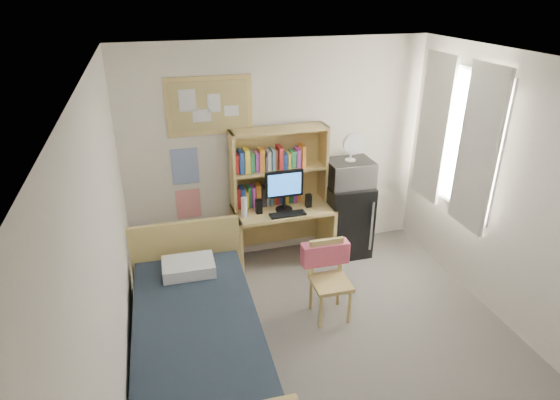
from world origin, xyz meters
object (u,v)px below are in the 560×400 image
object	(u,v)px
desk	(282,235)
speaker_right	(308,201)
bulletin_board	(210,106)
speaker_left	(259,207)
desk_chair	(331,282)
monitor	(284,191)
mini_fridge	(346,218)
microwave	(349,173)
desk_fan	(351,148)
bed	(199,349)

from	to	relation	value
desk	speaker_right	xyz separation A→B (m)	(0.30, -0.06, 0.44)
bulletin_board	speaker_left	size ratio (longest dim) A/B	5.59
desk_chair	speaker_left	world-z (taller)	speaker_left
desk	monitor	world-z (taller)	monitor
desk	mini_fridge	xyz separation A→B (m)	(0.83, 0.02, 0.10)
bulletin_board	speaker_right	size ratio (longest dim) A/B	5.94
desk	speaker_right	world-z (taller)	speaker_right
desk	speaker_right	bearing A→B (deg)	-11.31
microwave	desk_fan	size ratio (longest dim) A/B	1.68
monitor	microwave	distance (m)	0.84
bed	speaker_left	xyz separation A→B (m)	(0.91, 1.53, 0.52)
bed	speaker_right	size ratio (longest dim) A/B	13.49
monitor	microwave	bearing A→B (deg)	3.56
bulletin_board	speaker_left	world-z (taller)	bulletin_board
mini_fridge	microwave	size ratio (longest dim) A/B	1.76
monitor	speaker_left	size ratio (longest dim) A/B	2.83
bulletin_board	microwave	size ratio (longest dim) A/B	1.78
monitor	speaker_left	bearing A→B (deg)	180.00
bed	speaker_left	size ratio (longest dim) A/B	12.70
bulletin_board	bed	size ratio (longest dim) A/B	0.44
monitor	desk_fan	distance (m)	0.93
bulletin_board	desk_chair	xyz separation A→B (m)	(0.92, -1.44, -1.51)
monitor	microwave	xyz separation A→B (m)	(0.83, 0.06, 0.11)
desk_chair	mini_fridge	xyz separation A→B (m)	(0.65, 1.16, 0.05)
speaker_left	bed	bearing A→B (deg)	-121.30
speaker_right	desk	bearing A→B (deg)	168.69
bulletin_board	microwave	xyz separation A→B (m)	(1.57, -0.30, -0.84)
microwave	desk_chair	bearing A→B (deg)	-119.22
bulletin_board	monitor	size ratio (longest dim) A/B	1.98
mini_fridge	speaker_left	bearing A→B (deg)	-175.29
desk	bed	bearing A→B (deg)	-127.78
bulletin_board	speaker_right	world-z (taller)	bulletin_board
speaker_left	monitor	bearing A→B (deg)	-0.00
desk_chair	mini_fridge	bearing A→B (deg)	61.85
bulletin_board	microwave	bearing A→B (deg)	-10.70
monitor	speaker_left	world-z (taller)	monitor
monitor	mini_fridge	bearing A→B (deg)	4.94
speaker_left	microwave	bearing A→B (deg)	2.62
bed	desk_fan	distance (m)	2.81
bed	desk_fan	size ratio (longest dim) A/B	6.78
speaker_left	speaker_right	world-z (taller)	speaker_left
speaker_right	desk_fan	xyz separation A→B (m)	(0.53, 0.06, 0.58)
bulletin_board	desk	distance (m)	1.75
mini_fridge	bed	world-z (taller)	mini_fridge
desk	speaker_left	distance (m)	0.54
bulletin_board	monitor	distance (m)	1.26
monitor	desk_fan	xyz separation A→B (m)	(0.83, 0.06, 0.42)
desk_chair	monitor	bearing A→B (deg)	100.25
desk_chair	microwave	xyz separation A→B (m)	(0.65, 1.14, 0.67)
speaker_left	desk_fan	world-z (taller)	desk_fan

